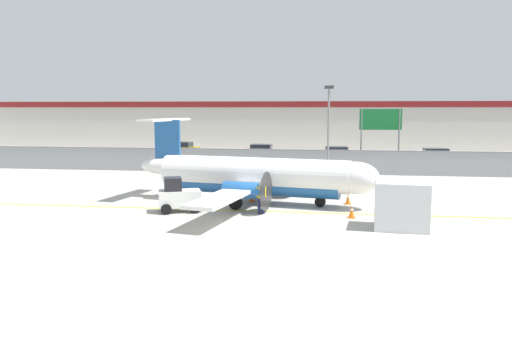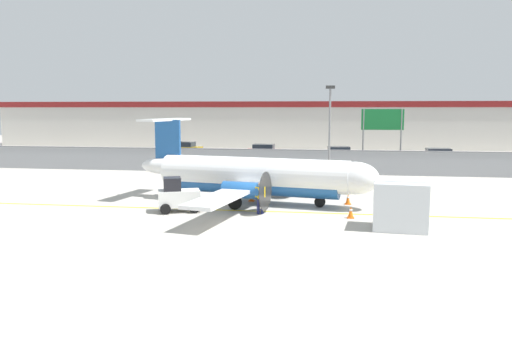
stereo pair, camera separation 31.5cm
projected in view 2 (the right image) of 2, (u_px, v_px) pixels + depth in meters
The scene contains 18 objects.
ground_plane at pixel (267, 211), 27.00m from camera, with size 140.00×140.00×0.01m.
perimeter_fence at pixel (291, 161), 42.57m from camera, with size 98.00×0.10×2.10m.
parking_lot_strip at pixel (299, 159), 53.98m from camera, with size 98.00×17.00×0.12m.
background_building at pixel (307, 124), 71.73m from camera, with size 91.00×8.10×6.50m.
commuter_airplane at pixel (258, 176), 29.23m from camera, with size 14.80×16.01×4.92m.
baggage_tug at pixel (178, 196), 26.87m from camera, with size 2.57×2.01×1.88m.
ground_crew_worker at pixel (260, 196), 26.26m from camera, with size 0.55×0.41×1.70m.
cargo_container at pixel (400, 206), 22.98m from camera, with size 2.61×2.26×2.20m.
traffic_cone_near_left at pixel (351, 212), 25.35m from camera, with size 0.36×0.36×0.64m.
traffic_cone_near_right at pixel (252, 196), 29.98m from camera, with size 0.36×0.36×0.64m.
traffic_cone_far_left at pixel (348, 199), 28.98m from camera, with size 0.36×0.36×0.64m.
traffic_cone_far_right at pixel (222, 199), 28.92m from camera, with size 0.36×0.36×0.64m.
parked_car_0 at pixel (184, 149), 57.99m from camera, with size 4.39×2.43×1.58m.
parked_car_1 at pixel (265, 152), 53.99m from camera, with size 4.28×2.17×1.58m.
parked_car_2 at pixel (337, 154), 50.62m from camera, with size 4.32×2.26×1.58m.
parked_car_3 at pixel (439, 157), 48.36m from camera, with size 4.23×2.06×1.58m.
apron_light_pole at pixel (330, 125), 38.23m from camera, with size 0.70×0.30×7.27m.
highway_sign at pixel (382, 125), 43.05m from camera, with size 3.60×0.14×5.50m.
Camera 2 is at (3.33, -24.32, 5.56)m, focal length 35.00 mm.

